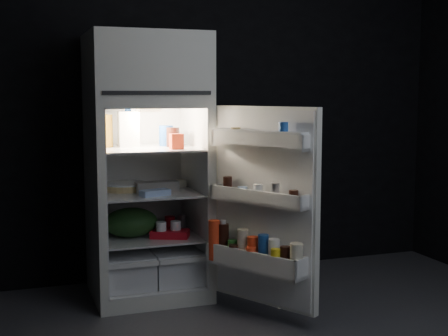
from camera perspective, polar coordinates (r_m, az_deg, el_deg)
name	(u,v)px	position (r m, az deg, el deg)	size (l,w,h in m)	color
wall_back	(195,98)	(4.73, -2.67, 6.39)	(4.00, 0.00, 2.70)	black
refrigerator	(146,157)	(4.27, -7.14, 0.99)	(0.76, 0.71, 1.78)	white
fridge_door	(262,211)	(3.81, 3.45, -3.92)	(0.52, 0.72, 1.22)	white
milk_jug	(128,129)	(4.28, -8.73, 3.53)	(0.13, 0.13, 0.24)	white
mayo_jar	(166,136)	(4.33, -5.32, 2.96)	(0.10, 0.10, 0.14)	#1B4896
jam_jar	(173,137)	(4.26, -4.70, 2.83)	(0.09, 0.09, 0.13)	black
amber_bottle	(107,131)	(4.27, -10.66, 3.36)	(0.08, 0.08, 0.22)	gold
small_carton	(177,141)	(4.07, -4.36, 2.44)	(0.08, 0.06, 0.10)	#F13F1C
egg_carton	(157,187)	(4.23, -6.15, -1.71)	(0.29, 0.11, 0.07)	gray
pie	(125,187)	(4.34, -9.01, -1.74)	(0.32, 0.32, 0.04)	tan
flat_package	(155,193)	(4.07, -6.32, -2.26)	(0.19, 0.09, 0.04)	#8DAADB
wrapped_pkg	(177,183)	(4.44, -4.29, -1.42)	(0.11, 0.09, 0.05)	beige
produce_bag	(131,222)	(4.25, -8.51, -4.94)	(0.36, 0.31, 0.20)	#193815
yogurt_tray	(170,234)	(4.21, -4.97, -6.02)	(0.25, 0.14, 0.05)	red
small_can_red	(170,223)	(4.47, -4.97, -4.99)	(0.07, 0.07, 0.09)	red
small_can_silver	(182,221)	(4.51, -3.89, -4.89)	(0.06, 0.06, 0.09)	#BCBBC0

